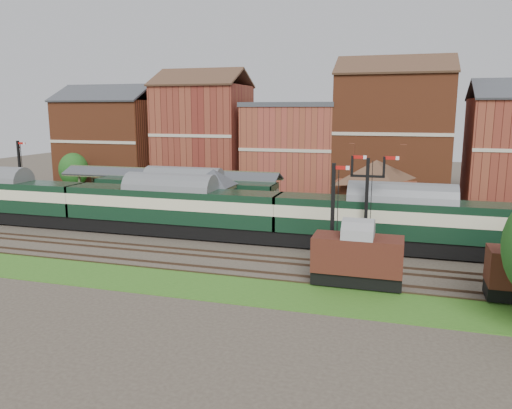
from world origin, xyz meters
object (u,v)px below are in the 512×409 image
(dmu_train, at_px, (171,207))
(signal_box, at_px, (214,198))
(goods_van_a, at_px, (357,257))
(platform_railcar, at_px, (184,195))
(semaphore_bracket, at_px, (367,201))

(dmu_train, bearing_deg, signal_box, 47.25)
(dmu_train, bearing_deg, goods_van_a, -26.57)
(dmu_train, relative_size, platform_railcar, 3.09)
(platform_railcar, distance_m, goods_van_a, 25.03)
(semaphore_bracket, xyz_separation_m, dmu_train, (-18.04, 2.50, -1.88))
(signal_box, bearing_deg, goods_van_a, -39.25)
(platform_railcar, xyz_separation_m, goods_van_a, (19.65, -15.50, -0.65))
(semaphore_bracket, distance_m, goods_van_a, 7.00)
(goods_van_a, bearing_deg, signal_box, 140.75)
(signal_box, xyz_separation_m, semaphore_bracket, (15.04, -5.75, 1.44))
(semaphore_bracket, bearing_deg, platform_railcar, 155.44)
(dmu_train, relative_size, goods_van_a, 10.52)
(signal_box, height_order, goods_van_a, signal_box)
(signal_box, height_order, semaphore_bracket, semaphore_bracket)
(signal_box, distance_m, dmu_train, 4.45)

